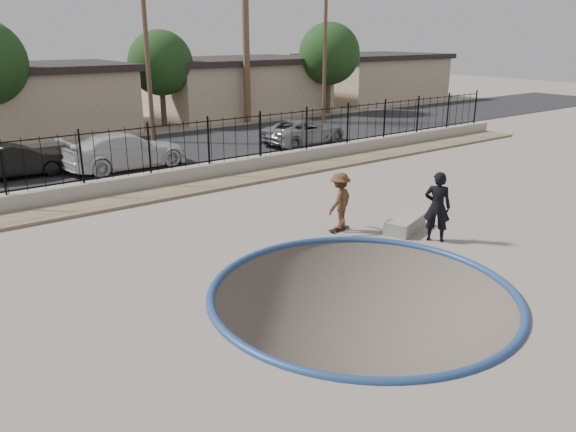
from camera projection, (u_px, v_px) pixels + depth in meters
The scene contains 22 objects.
ground at pixel (137, 205), 22.85m from camera, with size 120.00×120.00×2.20m, color #6F645C.
bowl_pit at pixel (363, 293), 12.66m from camera, with size 6.84×6.84×1.80m, color #4B4339, non-canonical shape.
coping_ring at pixel (363, 293), 12.66m from camera, with size 7.04×7.04×0.20m, color navy.
rock_strip at pixel (165, 193), 20.37m from camera, with size 42.00×1.60×0.11m, color #877658.
retaining_wall at pixel (152, 180), 21.13m from camera, with size 42.00×0.45×0.60m, color gray.
fence at pixel (149, 149), 20.76m from camera, with size 40.00×0.04×1.80m.
street at pixel (92, 158), 26.29m from camera, with size 90.00×8.00×0.04m, color black.
house_center at pixel (34, 98), 32.88m from camera, with size 10.60×8.60×3.90m.
house_east at pixel (236, 85), 40.92m from camera, with size 12.60×8.60×3.90m.
house_east_far at pixel (372, 77), 48.96m from camera, with size 11.60×8.60×3.90m.
palm_right at pixel (245, 3), 34.70m from camera, with size 2.30×2.30×10.30m.
utility_pole_mid at pixel (147, 46), 28.57m from camera, with size 1.70×0.24×9.50m.
utility_pole_right at pixel (325, 48), 35.54m from camera, with size 1.70×0.24×9.00m.
street_tree_mid at pixel (160, 63), 34.43m from camera, with size 3.96×3.96×5.83m.
street_tree_right at pixel (329, 54), 39.70m from camera, with size 4.32×4.32×6.36m.
skater at pixel (340, 204), 16.41m from camera, with size 1.07×0.62×1.66m, color brown.
skateboard at pixel (339, 229), 16.66m from camera, with size 0.76×0.25×0.06m.
videographer at pixel (437, 207), 15.56m from camera, with size 0.73×0.48×2.00m, color black.
concrete_ledge at pixel (405, 224), 16.65m from camera, with size 1.60×0.70×0.40m, color gray.
car_b at pixel (17, 161), 22.47m from camera, with size 1.40×4.03×1.33m, color black.
car_c at pixel (126, 151), 23.96m from camera, with size 2.14×5.25×1.52m, color silver.
car_d at pixel (305, 131), 29.27m from camera, with size 2.21×4.78×1.33m, color gray.
Camera 1 is at (-8.29, -9.14, 5.59)m, focal length 35.00 mm.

